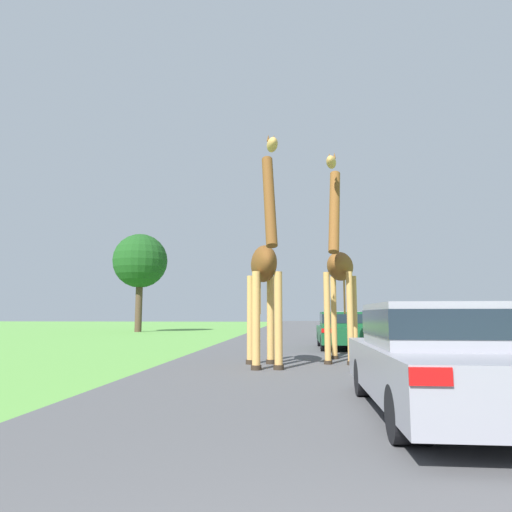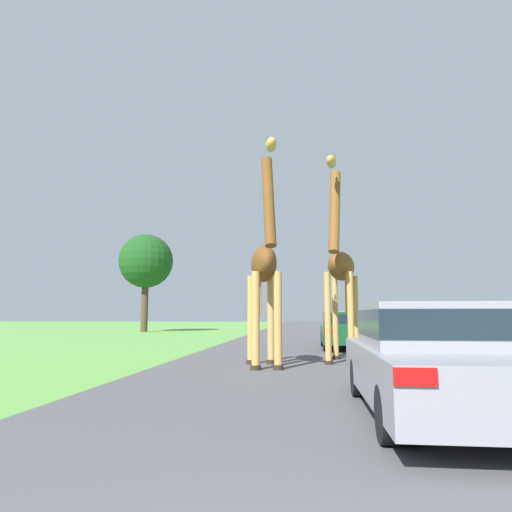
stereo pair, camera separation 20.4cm
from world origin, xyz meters
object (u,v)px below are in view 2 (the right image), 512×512
Objects in this scene: car_queue_right at (353,326)px; giraffe_companion at (341,268)px; tree_centre_back at (146,262)px; car_queue_left at (348,329)px; car_far_ahead at (350,323)px; car_lead_maroon at (438,356)px; giraffe_near_road at (264,269)px.

giraffe_companion is at bearing -97.24° from car_queue_right.
tree_centre_back reaches higher than giraffe_companion.
giraffe_companion is 24.50m from tree_centre_back.
car_far_ahead is at bearing 84.47° from car_queue_left.
giraffe_companion is 6.78m from car_lead_maroon.
car_queue_left is 0.58× the size of tree_centre_back.
giraffe_near_road is at bearing -63.27° from tree_centre_back.
tree_centre_back is at bearing 166.66° from car_far_ahead.
car_far_ahead reaches higher than car_lead_maroon.
car_lead_maroon reaches higher than car_queue_left.
giraffe_companion reaches higher than car_queue_left.
giraffe_companion is at bearing -157.55° from giraffe_near_road.
giraffe_companion is 1.20× the size of car_lead_maroon.
giraffe_companion is 1.16× the size of car_far_ahead.
car_lead_maroon is 16.96m from car_queue_right.
tree_centre_back is (-13.64, 15.50, 4.53)m from car_queue_left.
car_lead_maroon is 0.62× the size of tree_centre_back.
tree_centre_back is at bearing 131.35° from car_queue_left.
tree_centre_back is at bearing -75.15° from giraffe_near_road.
car_queue_left is 12.05m from car_far_ahead.
giraffe_near_road reaches higher than giraffe_companion.
tree_centre_back reaches higher than car_far_ahead.
car_lead_maroon is 30.68m from tree_centre_back.
car_queue_left is at bearing -95.53° from car_far_ahead.
giraffe_near_road is 1.21× the size of car_queue_right.
car_queue_right is 0.96× the size of car_far_ahead.
giraffe_near_road is 0.74× the size of tree_centre_back.
tree_centre_back is (-13.75, 27.06, 4.51)m from car_lead_maroon.
giraffe_companion is at bearing -95.92° from car_far_ahead.
car_queue_left is at bearing 90.55° from car_lead_maroon.
car_queue_left is (-0.72, -5.39, 0.03)m from car_queue_right.
car_lead_maroon is at bearing 105.97° from giraffe_near_road.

